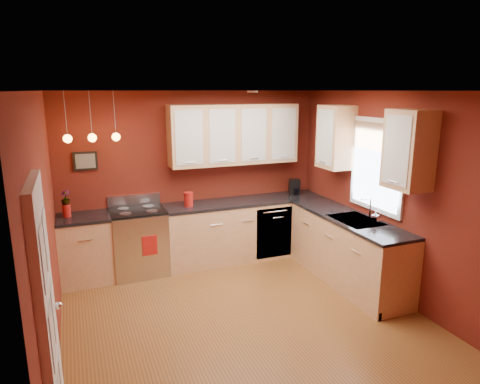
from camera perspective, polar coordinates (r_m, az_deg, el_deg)
name	(u,v)px	position (r m, az deg, el deg)	size (l,w,h in m)	color
floor	(245,320)	(5.19, 0.73, -16.68)	(4.20, 4.20, 0.00)	brown
ceiling	(246,91)	(4.49, 0.84, 13.35)	(4.00, 4.20, 0.02)	silver
wall_back	(194,177)	(6.61, -6.17, 1.97)	(4.00, 0.02, 2.60)	maroon
wall_front	(369,297)	(2.98, 16.81, -13.21)	(4.00, 0.02, 2.60)	maroon
wall_left	(46,235)	(4.36, -24.41, -5.24)	(0.02, 4.20, 2.60)	maroon
wall_right	(392,196)	(5.72, 19.63, -0.55)	(0.02, 4.20, 2.60)	maroon
base_cabinets_back_left	(86,250)	(6.33, -19.86, -7.31)	(0.70, 0.60, 0.90)	#E2AD79
base_cabinets_back_right	(245,230)	(6.79, 0.67, -5.09)	(2.54, 0.60, 0.90)	#E2AD79
base_cabinets_right	(347,251)	(6.12, 14.09, -7.61)	(0.60, 2.10, 0.90)	#E2AD79
counter_back_left	(83,218)	(6.19, -20.21, -3.23)	(0.70, 0.62, 0.04)	black
counter_back_right	(245,201)	(6.65, 0.68, -1.25)	(2.54, 0.62, 0.04)	black
counter_right	(349,218)	(5.97, 14.35, -3.39)	(0.62, 2.10, 0.04)	black
gas_range	(139,241)	(6.37, -13.29, -6.43)	(0.76, 0.64, 1.11)	silver
dishwasher_front	(274,233)	(6.68, 4.57, -5.44)	(0.60, 0.02, 0.80)	silver
sink	(356,222)	(5.86, 15.22, -3.82)	(0.50, 0.70, 0.33)	gray
window	(377,162)	(5.86, 17.83, 3.77)	(0.06, 1.02, 1.22)	white
door_left_wall	(48,325)	(3.36, -24.20, -15.92)	(0.12, 0.82, 2.05)	white
upper_cabinets_back	(234,135)	(6.54, -0.78, 7.67)	(2.00, 0.35, 0.90)	#E2AD79
upper_cabinets_right	(368,143)	(5.75, 16.69, 6.32)	(0.35, 1.95, 0.90)	#E2AD79
wall_picture	(85,161)	(6.31, -19.92, 3.91)	(0.32, 0.03, 0.26)	black
pendant_lights	(92,137)	(5.94, -19.10, 6.93)	(0.71, 0.11, 0.66)	gray
red_canister	(189,199)	(6.32, -6.87, -0.96)	(0.14, 0.14, 0.21)	#B11713
red_vase	(67,211)	(6.22, -22.12, -2.30)	(0.11, 0.11, 0.17)	#B11713
flowers	(65,198)	(6.17, -22.26, -0.78)	(0.12, 0.12, 0.21)	#B11713
coffee_maker	(295,188)	(7.04, 7.30, 0.60)	(0.21, 0.21, 0.25)	black
soap_pump	(375,217)	(5.72, 17.60, -3.22)	(0.08, 0.08, 0.18)	white
dish_towel	(150,246)	(6.06, -11.93, -7.00)	(0.21, 0.01, 0.28)	#B11713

